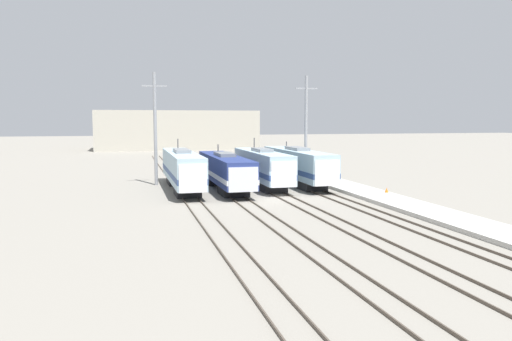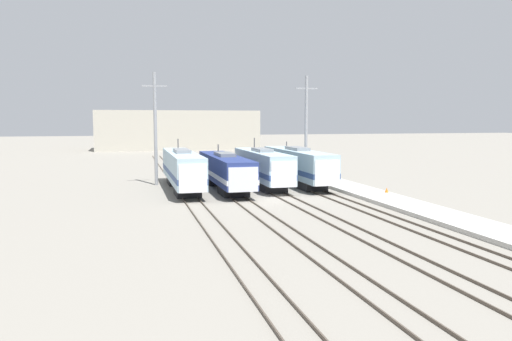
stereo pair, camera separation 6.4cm
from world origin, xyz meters
name	(u,v)px [view 1 (the left image)]	position (x,y,z in m)	size (l,w,h in m)	color
ground_plane	(264,200)	(0.00, 0.00, 0.00)	(400.00, 400.00, 0.00)	gray
rail_pair_far_left	(193,202)	(-6.78, 0.00, 0.07)	(1.51, 120.00, 0.15)	#4C4238
rail_pair_center_left	(241,200)	(-2.26, 0.00, 0.07)	(1.51, 120.00, 0.15)	#4C4238
rail_pair_center_right	(287,198)	(2.26, 0.00, 0.07)	(1.51, 120.00, 0.15)	#4C4238
rail_pair_far_right	(331,196)	(6.78, 0.00, 0.07)	(1.51, 120.00, 0.15)	#4C4238
locomotive_far_left	(182,169)	(-6.78, 8.41, 2.25)	(2.84, 18.54, 5.34)	#232326
locomotive_center_left	(226,171)	(-2.26, 7.44, 2.06)	(3.06, 18.08, 4.69)	black
locomotive_center_right	(263,167)	(2.26, 8.55, 2.22)	(2.88, 16.33, 5.39)	#232326
locomotive_far_right	(298,166)	(6.78, 9.52, 2.24)	(2.93, 18.40, 4.84)	#232326
catenary_tower_left	(155,128)	(-9.29, 13.35, 6.64)	(2.80, 0.38, 12.92)	gray
catenary_tower_right	(306,127)	(9.06, 13.35, 6.64)	(2.80, 0.38, 12.92)	gray
platform	(369,193)	(10.93, 0.00, 0.17)	(4.00, 120.00, 0.34)	#B7B5AD
traffic_cone	(387,190)	(12.42, -0.82, 0.57)	(0.38, 0.38, 0.47)	orange
depot_building	(177,130)	(0.06, 84.56, 4.91)	(40.36, 14.55, 9.83)	#B2AD9E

